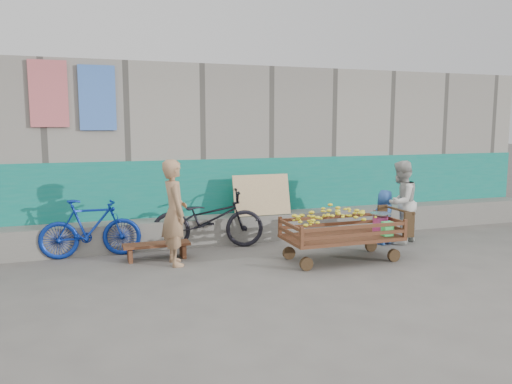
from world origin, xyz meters
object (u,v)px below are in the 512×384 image
object	(u,v)px
bicycle_dark	(208,219)
bicycle_blue	(91,228)
banana_cart	(340,225)
child	(385,217)
vendor_man	(175,212)
bench	(157,247)
woman	(401,202)

from	to	relation	value
bicycle_dark	bicycle_blue	xyz separation A→B (m)	(-1.81, 0.00, -0.03)
banana_cart	child	size ratio (longest dim) A/B	2.02
child	banana_cart	bearing A→B (deg)	3.57
banana_cart	child	bearing A→B (deg)	29.69
vendor_man	bicycle_blue	distance (m)	1.42
bench	woman	xyz separation A→B (m)	(4.01, -0.31, 0.52)
vendor_man	woman	distance (m)	3.80
vendor_man	bicycle_blue	xyz separation A→B (m)	(-1.13, 0.80, -0.31)
bicycle_blue	vendor_man	bearing A→B (deg)	-123.30
woman	bicycle_dark	xyz separation A→B (m)	(-3.12, 0.75, -0.23)
bench	vendor_man	bearing A→B (deg)	-59.12
woman	child	size ratio (longest dim) A/B	1.53
banana_cart	child	xyz separation A→B (m)	(1.22, 0.70, -0.08)
bicycle_dark	bicycle_blue	distance (m)	1.81
banana_cart	vendor_man	size ratio (longest dim) A/B	1.22
bench	bicycle_dark	distance (m)	1.03
vendor_man	child	bearing A→B (deg)	-91.75
bench	banana_cart	bearing A→B (deg)	-20.68
bicycle_dark	woman	bearing A→B (deg)	-93.01
bicycle_blue	woman	bearing A→B (deg)	-96.74
woman	vendor_man	bearing A→B (deg)	-29.73
banana_cart	bench	bearing A→B (deg)	159.32
bench	bicycle_blue	world-z (taller)	bicycle_blue
woman	bicycle_dark	world-z (taller)	woman
bench	vendor_man	distance (m)	0.71
child	bicycle_blue	bearing A→B (deg)	-34.59
bicycle_blue	bicycle_dark	bearing A→B (deg)	-88.12
bench	vendor_man	size ratio (longest dim) A/B	0.65
bench	bicycle_dark	xyz separation A→B (m)	(0.89, 0.44, 0.29)
vendor_man	bicycle_blue	size ratio (longest dim) A/B	1.02
woman	bicycle_dark	distance (m)	3.22
woman	bicycle_dark	size ratio (longest dim) A/B	0.78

